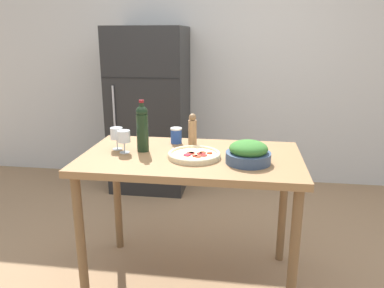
# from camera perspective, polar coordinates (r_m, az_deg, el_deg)

# --- Properties ---
(ground_plane) EXTENTS (14.00, 14.00, 0.00)m
(ground_plane) POSITION_cam_1_polar(r_m,az_deg,el_deg) (2.73, -0.12, -19.82)
(ground_plane) COLOR #9E7A56
(wall_back) EXTENTS (6.40, 0.06, 2.60)m
(wall_back) POSITION_cam_1_polar(r_m,az_deg,el_deg) (4.18, 3.86, 11.97)
(wall_back) COLOR silver
(wall_back) RESTS_ON ground_plane
(refrigerator) EXTENTS (0.77, 0.67, 1.69)m
(refrigerator) POSITION_cam_1_polar(r_m,az_deg,el_deg) (3.99, -6.47, 5.14)
(refrigerator) COLOR black
(refrigerator) RESTS_ON ground_plane
(prep_counter) EXTENTS (1.35, 0.77, 0.89)m
(prep_counter) POSITION_cam_1_polar(r_m,az_deg,el_deg) (2.35, -0.13, -4.14)
(prep_counter) COLOR olive
(prep_counter) RESTS_ON ground_plane
(wine_bottle) EXTENTS (0.08, 0.08, 0.33)m
(wine_bottle) POSITION_cam_1_polar(r_m,az_deg,el_deg) (2.38, -7.58, 2.54)
(wine_bottle) COLOR black
(wine_bottle) RESTS_ON prep_counter
(wine_glass_near) EXTENTS (0.08, 0.08, 0.14)m
(wine_glass_near) POSITION_cam_1_polar(r_m,az_deg,el_deg) (2.38, -10.33, 1.01)
(wine_glass_near) COLOR silver
(wine_glass_near) RESTS_ON prep_counter
(wine_glass_far) EXTENTS (0.08, 0.08, 0.14)m
(wine_glass_far) POSITION_cam_1_polar(r_m,az_deg,el_deg) (2.46, -11.41, 1.43)
(wine_glass_far) COLOR silver
(wine_glass_far) RESTS_ON prep_counter
(pepper_mill) EXTENTS (0.06, 0.06, 0.21)m
(pepper_mill) POSITION_cam_1_polar(r_m,az_deg,el_deg) (2.51, 0.06, 2.16)
(pepper_mill) COLOR #AD7F51
(pepper_mill) RESTS_ON prep_counter
(salad_bowl) EXTENTS (0.26, 0.26, 0.13)m
(salad_bowl) POSITION_cam_1_polar(r_m,az_deg,el_deg) (2.19, 8.58, -1.36)
(salad_bowl) COLOR #384C6B
(salad_bowl) RESTS_ON prep_counter
(homemade_pizza) EXTENTS (0.32, 0.32, 0.03)m
(homemade_pizza) POSITION_cam_1_polar(r_m,az_deg,el_deg) (2.27, 0.35, -1.66)
(homemade_pizza) COLOR beige
(homemade_pizza) RESTS_ON prep_counter
(salt_canister) EXTENTS (0.08, 0.08, 0.11)m
(salt_canister) POSITION_cam_1_polar(r_m,az_deg,el_deg) (2.57, -2.43, 1.31)
(salt_canister) COLOR #284CA3
(salt_canister) RESTS_ON prep_counter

